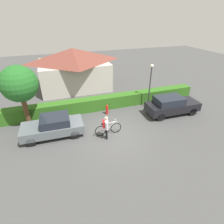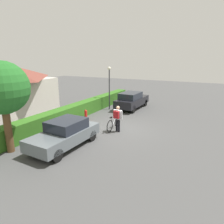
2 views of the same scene
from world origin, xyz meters
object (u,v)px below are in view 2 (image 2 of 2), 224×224
parked_car_near (65,133)px  street_lamp (109,82)px  person_rider (118,116)px  fire_hydrant (86,115)px  bicycle (114,123)px  tree_kerbside (2,89)px  parked_car_far (132,100)px

parked_car_near → street_lamp: 8.30m
parked_car_near → person_rider: 3.49m
person_rider → fire_hydrant: (1.03, 3.08, -0.58)m
bicycle → street_lamp: 5.63m
parked_car_near → tree_kerbside: tree_kerbside is taller
street_lamp → fire_hydrant: street_lamp is taller
parked_car_near → tree_kerbside: bearing=130.2°
person_rider → street_lamp: size_ratio=0.44×
person_rider → tree_kerbside: 6.33m
parked_car_near → fire_hydrant: (4.19, 1.63, -0.31)m
person_rider → fire_hydrant: person_rider is taller
person_rider → street_lamp: bearing=33.2°
fire_hydrant → street_lamp: bearing=0.8°
parked_car_near → tree_kerbside: size_ratio=0.91×
parked_car_far → bicycle: (-5.63, -1.05, -0.38)m
street_lamp → parked_car_near: bearing=-168.0°
bicycle → fire_hydrant: bearing=74.5°
person_rider → parked_car_near: bearing=155.4°
parked_car_near → person_rider: (3.16, -1.45, 0.27)m
parked_car_far → tree_kerbside: tree_kerbside is taller
bicycle → person_rider: person_rider is taller
parked_car_near → bicycle: (3.45, -1.04, -0.31)m
parked_car_near → bicycle: 3.62m
parked_car_near → person_rider: person_rider is taller
person_rider → street_lamp: 5.89m
bicycle → fire_hydrant: size_ratio=2.28×
bicycle → fire_hydrant: (0.74, 2.67, 0.00)m
street_lamp → tree_kerbside: size_ratio=0.86×
bicycle → tree_kerbside: size_ratio=0.42×
street_lamp → fire_hydrant: 4.27m
parked_car_near → person_rider: bearing=-24.6°
parked_car_near → street_lamp: bearing=12.0°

